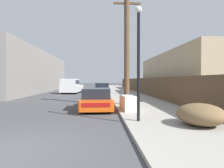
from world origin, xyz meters
TOP-DOWN VIEW (x-y plane):
  - ground_plane at (0.00, 0.00)m, footprint 220.00×220.00m
  - sidewalk_curb at (5.30, 23.50)m, footprint 4.20×63.00m
  - discarded_fridge at (3.74, 5.88)m, footprint 0.78×1.80m
  - parked_sports_car_red at (1.97, 7.15)m, footprint 1.92×4.50m
  - car_parked_mid at (2.37, 20.15)m, footprint 1.99×4.77m
  - pickup_truck at (-1.56, 21.38)m, footprint 2.42×5.48m
  - utility_pole at (4.00, 8.46)m, footprint 1.80×0.36m
  - street_lamp at (3.75, 3.01)m, footprint 0.26×0.26m
  - brush_pile at (5.82, 2.12)m, footprint 1.64×1.87m
  - wooden_fence at (7.25, 21.16)m, footprint 0.08×38.65m
  - building_left_block at (-8.89, 24.77)m, footprint 7.00×25.92m
  - building_right_house at (11.48, 15.76)m, footprint 6.00×16.98m

SIDE VIEW (x-z plane):
  - ground_plane at x=0.00m, z-range 0.00..0.00m
  - sidewalk_curb at x=5.30m, z-range 0.00..0.12m
  - discarded_fridge at x=3.74m, z-range 0.11..0.90m
  - brush_pile at x=5.82m, z-range 0.12..0.91m
  - parked_sports_car_red at x=1.97m, z-range -0.06..1.19m
  - car_parked_mid at x=2.37m, z-range -0.04..1.32m
  - pickup_truck at x=-1.56m, z-range -0.01..1.89m
  - wooden_fence at x=7.25m, z-range 0.12..1.97m
  - building_right_house at x=11.48m, z-range 0.00..4.46m
  - street_lamp at x=3.75m, z-range 0.49..5.00m
  - building_left_block at x=-8.89m, z-range 0.00..5.68m
  - utility_pole at x=4.00m, z-range 0.20..7.65m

